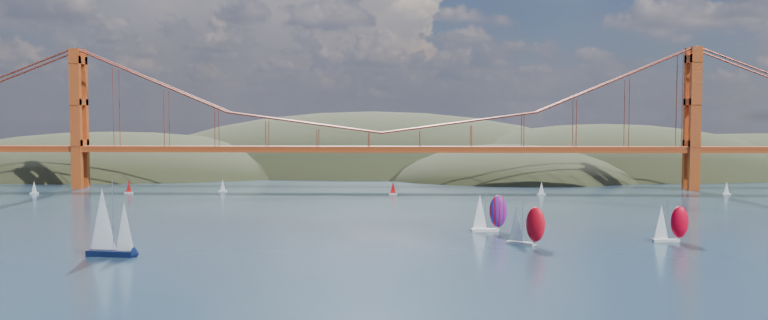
% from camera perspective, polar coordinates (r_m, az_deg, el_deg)
% --- Properties ---
extents(ground, '(1200.00, 1200.00, 0.00)m').
position_cam_1_polar(ground, '(116.59, -3.53, -10.78)').
color(ground, black).
rests_on(ground, ground).
extents(headlands, '(725.00, 225.00, 96.00)m').
position_cam_1_polar(headlands, '(394.45, 6.89, -2.64)').
color(headlands, black).
rests_on(headlands, ground).
extents(bridge, '(552.00, 12.00, 55.00)m').
position_cam_1_polar(bridge, '(292.85, -0.53, 4.08)').
color(bridge, '#963413').
rests_on(bridge, ground).
extents(sloop_navy, '(10.22, 6.17, 15.47)m').
position_cam_1_polar(sloop_navy, '(162.40, -20.22, -4.51)').
color(sloop_navy, black).
rests_on(sloop_navy, ground).
extents(racer_0, '(8.71, 6.75, 9.87)m').
position_cam_1_polar(racer_0, '(168.11, 10.72, -4.84)').
color(racer_0, silver).
rests_on(racer_0, ground).
extents(racer_1, '(8.15, 3.44, 9.28)m').
position_cam_1_polar(racer_1, '(181.59, 20.96, -4.49)').
color(racer_1, silver).
rests_on(racer_1, ground).
extents(racer_rwb, '(9.09, 4.27, 10.26)m').
position_cam_1_polar(racer_rwb, '(186.51, 7.97, -3.96)').
color(racer_rwb, silver).
rests_on(racer_rwb, ground).
extents(distant_boat_1, '(3.00, 2.00, 4.70)m').
position_cam_1_polar(distant_boat_1, '(303.23, -25.10, -1.90)').
color(distant_boat_1, silver).
rests_on(distant_boat_1, ground).
extents(distant_boat_2, '(3.00, 2.00, 4.70)m').
position_cam_1_polar(distant_boat_2, '(291.60, -18.87, -1.96)').
color(distant_boat_2, silver).
rests_on(distant_boat_2, ground).
extents(distant_boat_3, '(3.00, 2.00, 4.70)m').
position_cam_1_polar(distant_boat_3, '(288.59, -12.20, -1.91)').
color(distant_boat_3, silver).
rests_on(distant_boat_3, ground).
extents(distant_boat_4, '(3.00, 2.00, 4.70)m').
position_cam_1_polar(distant_boat_4, '(298.92, 24.64, -1.96)').
color(distant_boat_4, silver).
rests_on(distant_boat_4, ground).
extents(distant_boat_8, '(3.00, 2.00, 4.70)m').
position_cam_1_polar(distant_boat_8, '(277.07, 11.91, -2.12)').
color(distant_boat_8, silver).
rests_on(distant_boat_8, ground).
extents(distant_boat_9, '(3.00, 2.00, 4.70)m').
position_cam_1_polar(distant_boat_9, '(272.31, 0.69, -2.15)').
color(distant_boat_9, silver).
rests_on(distant_boat_9, ground).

